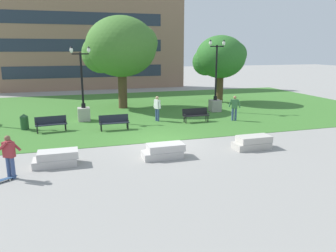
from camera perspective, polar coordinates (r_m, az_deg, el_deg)
ground_plane at (r=17.47m, az=-1.41°, el=-2.82°), size 140.00×140.00×0.00m
grass_lawn at (r=26.99m, az=-7.10°, el=2.90°), size 40.00×20.00×0.02m
concrete_block_center at (r=14.78m, az=-18.85°, el=-5.36°), size 1.87×0.90×0.64m
concrete_block_left at (r=14.97m, az=-0.75°, el=-4.38°), size 1.90×0.90×0.64m
concrete_block_right at (r=16.83m, az=14.51°, el=-2.79°), size 1.85×0.90×0.64m
person_skateboarder at (r=13.78m, az=-25.93°, el=-4.46°), size 0.92×0.49×1.71m
skateboard at (r=13.86m, az=-26.82°, el=-8.34°), size 0.97×0.72×0.14m
park_bench_near_left at (r=22.18m, az=4.83°, el=2.07°), size 1.81×0.57×0.90m
park_bench_near_right at (r=20.21m, az=-9.38°, el=0.81°), size 1.80×0.54×0.90m
park_bench_far_left at (r=20.72m, az=-19.70°, el=0.51°), size 1.85×0.72×0.90m
lamp_post_right at (r=25.96m, az=8.24°, el=4.94°), size 1.32×0.80×5.49m
lamp_post_center at (r=23.06m, az=-14.51°, el=3.37°), size 1.32×0.80×4.99m
tree_far_left at (r=27.28m, az=-8.30°, el=13.36°), size 5.96×5.67×7.40m
tree_far_right at (r=30.37m, az=9.04°, el=11.67°), size 4.68×4.46×6.00m
trash_bin at (r=21.84m, az=-23.74°, el=0.69°), size 0.49×0.49×0.96m
person_bystander_near_lawn at (r=22.26m, az=-1.89°, el=3.31°), size 0.38×0.79×1.71m
person_bystander_far_lawn at (r=22.85m, az=11.50°, el=3.31°), size 0.71×0.59×1.71m
building_facade_distant at (r=40.76m, az=-14.41°, el=15.52°), size 24.33×1.03×13.38m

